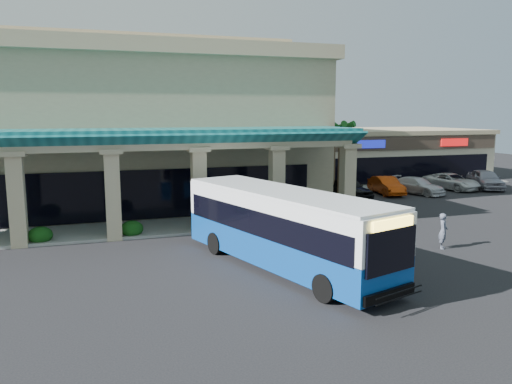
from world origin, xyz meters
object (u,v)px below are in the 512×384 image
object	(u,v)px
transit_bus	(283,230)
car_extra	(485,179)
pedestrian	(443,231)
car_gray	(451,181)
car_red	(417,186)
car_silver	(349,188)
car_white	(386,186)

from	to	relation	value
transit_bus	car_extra	world-z (taller)	transit_bus
pedestrian	car_gray	distance (m)	20.48
car_red	car_silver	bearing A→B (deg)	157.73
transit_bus	car_silver	distance (m)	18.67
transit_bus	pedestrian	size ratio (longest dim) A/B	6.84
car_white	car_extra	world-z (taller)	car_extra
car_white	car_red	size ratio (longest dim) A/B	0.93
transit_bus	car_gray	size ratio (longest dim) A/B	2.40
transit_bus	car_red	size ratio (longest dim) A/B	2.56
transit_bus	car_silver	xyz separation A→B (m)	(11.21, 14.90, -0.90)
car_silver	car_red	bearing A→B (deg)	-8.04
pedestrian	car_silver	bearing A→B (deg)	26.78
car_gray	car_extra	size ratio (longest dim) A/B	1.01
car_red	transit_bus	bearing A→B (deg)	-162.23
car_silver	car_gray	world-z (taller)	car_silver
transit_bus	car_extra	xyz separation A→B (m)	(24.82, 15.50, -0.83)
car_white	car_red	distance (m)	2.55
car_gray	car_extra	distance (m)	3.14
car_silver	car_white	bearing A→B (deg)	1.72
pedestrian	transit_bus	bearing A→B (deg)	130.47
transit_bus	pedestrian	xyz separation A→B (m)	(8.52, 0.47, -0.80)
car_red	car_gray	bearing A→B (deg)	-7.87
transit_bus	pedestrian	world-z (taller)	transit_bus
car_white	car_gray	distance (m)	6.78
pedestrian	car_white	distance (m)	16.44
transit_bus	car_gray	world-z (taller)	transit_bus
transit_bus	car_white	xyz separation A→B (m)	(14.98, 15.59, -0.95)
car_white	car_gray	size ratio (longest dim) A/B	0.87
car_white	car_extra	distance (m)	9.84
car_silver	car_gray	xyz separation A→B (m)	(10.53, 1.21, -0.08)
car_extra	car_red	bearing A→B (deg)	-153.76
car_red	car_gray	distance (m)	4.44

